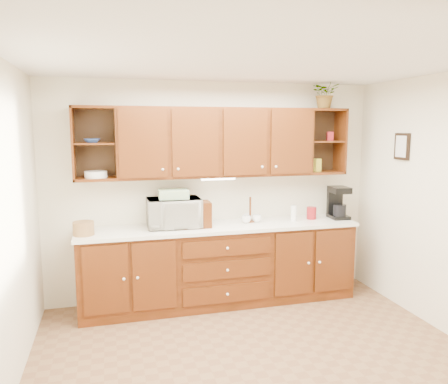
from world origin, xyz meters
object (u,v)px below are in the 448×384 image
microwave (174,213)px  coffee_maker (338,203)px  bread_box (192,215)px  potted_plant (326,93)px

microwave → coffee_maker: size_ratio=1.50×
bread_box → potted_plant: (1.68, 0.10, 1.38)m
potted_plant → microwave: bearing=-178.6°
microwave → bread_box: (0.20, -0.06, -0.02)m
coffee_maker → potted_plant: (-0.18, 0.08, 1.34)m
bread_box → potted_plant: size_ratio=1.15×
microwave → coffee_maker: (2.05, -0.03, 0.03)m
bread_box → coffee_maker: bearing=2.5°
bread_box → potted_plant: potted_plant is taller
bread_box → coffee_maker: coffee_maker is taller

